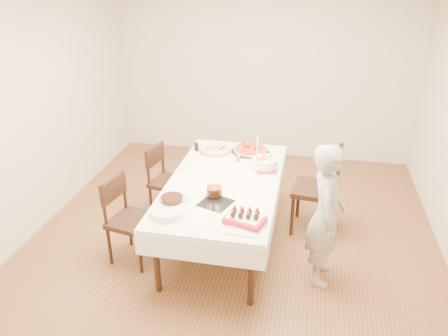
% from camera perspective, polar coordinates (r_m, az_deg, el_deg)
% --- Properties ---
extents(floor, '(5.00, 5.00, 0.00)m').
position_cam_1_polar(floor, '(4.97, 1.10, -9.36)').
color(floor, brown).
rests_on(floor, ground).
extents(wall_back, '(4.50, 0.04, 2.70)m').
position_cam_1_polar(wall_back, '(6.72, 5.23, 12.61)').
color(wall_back, beige).
rests_on(wall_back, floor).
extents(wall_front, '(4.50, 0.04, 2.70)m').
position_cam_1_polar(wall_front, '(2.25, -10.95, -16.76)').
color(wall_front, beige).
rests_on(wall_front, floor).
extents(wall_left, '(0.04, 5.00, 2.70)m').
position_cam_1_polar(wall_left, '(5.21, -24.03, 6.66)').
color(wall_left, beige).
rests_on(wall_left, floor).
extents(dining_table, '(1.27, 2.20, 0.75)m').
position_cam_1_polar(dining_table, '(4.77, 0.00, -5.66)').
color(dining_table, white).
rests_on(dining_table, floor).
extents(chair_right_savory, '(0.58, 0.58, 1.03)m').
position_cam_1_polar(chair_right_savory, '(5.01, 11.83, -2.76)').
color(chair_right_savory, '#311C10').
rests_on(chair_right_savory, floor).
extents(chair_left_savory, '(0.53, 0.53, 0.88)m').
position_cam_1_polar(chair_left_savory, '(5.26, -7.07, -1.85)').
color(chair_left_savory, '#311C10').
rests_on(chair_left_savory, floor).
extents(chair_left_dessert, '(0.54, 0.54, 0.91)m').
position_cam_1_polar(chair_left_dessert, '(4.55, -11.86, -6.80)').
color(chair_left_dessert, '#311C10').
rests_on(chair_left_dessert, floor).
extents(person, '(0.35, 0.52, 1.41)m').
position_cam_1_polar(person, '(4.17, 13.15, -6.04)').
color(person, '#A6A19D').
rests_on(person, floor).
extents(pizza_white, '(0.47, 0.47, 0.04)m').
position_cam_1_polar(pizza_white, '(5.27, -1.11, 2.38)').
color(pizza_white, beige).
rests_on(pizza_white, dining_table).
extents(pizza_pepperoni, '(0.47, 0.47, 0.04)m').
position_cam_1_polar(pizza_pepperoni, '(5.28, 3.46, 2.37)').
color(pizza_pepperoni, red).
rests_on(pizza_pepperoni, dining_table).
extents(red_placemat, '(0.27, 0.27, 0.01)m').
position_cam_1_polar(red_placemat, '(4.83, 5.54, -0.27)').
color(red_placemat, '#B21E1E').
rests_on(red_placemat, dining_table).
extents(pasta_bowl, '(0.33, 0.33, 0.09)m').
position_cam_1_polar(pasta_bowl, '(4.88, 5.32, 0.72)').
color(pasta_bowl, white).
rests_on(pasta_bowl, dining_table).
extents(taper_candle, '(0.08, 0.08, 0.30)m').
position_cam_1_polar(taper_candle, '(5.02, 4.37, 2.71)').
color(taper_candle, white).
rests_on(taper_candle, dining_table).
extents(shaker_pair, '(0.12, 0.12, 0.12)m').
position_cam_1_polar(shaker_pair, '(5.00, 1.83, 1.52)').
color(shaker_pair, white).
rests_on(shaker_pair, dining_table).
extents(cola_glass, '(0.07, 0.07, 0.10)m').
position_cam_1_polar(cola_glass, '(5.29, -3.63, 2.78)').
color(cola_glass, black).
rests_on(cola_glass, dining_table).
extents(layer_cake, '(0.30, 0.30, 0.11)m').
position_cam_1_polar(layer_cake, '(4.12, -6.80, -4.38)').
color(layer_cake, black).
rests_on(layer_cake, dining_table).
extents(cake_board, '(0.36, 0.36, 0.01)m').
position_cam_1_polar(cake_board, '(4.17, -1.10, -4.61)').
color(cake_board, black).
rests_on(cake_board, dining_table).
extents(birthday_cake, '(0.17, 0.17, 0.15)m').
position_cam_1_polar(birthday_cake, '(4.25, -1.29, -2.65)').
color(birthday_cake, '#371B0F').
rests_on(birthday_cake, dining_table).
extents(strawberry_box, '(0.39, 0.31, 0.08)m').
position_cam_1_polar(strawberry_box, '(3.86, 2.75, -6.64)').
color(strawberry_box, red).
rests_on(strawberry_box, dining_table).
extents(box_lid, '(0.27, 0.18, 0.02)m').
position_cam_1_polar(box_lid, '(3.78, 2.45, -8.18)').
color(box_lid, beige).
rests_on(box_lid, dining_table).
extents(plate_stack, '(0.42, 0.42, 0.07)m').
position_cam_1_polar(plate_stack, '(4.01, -7.32, -5.62)').
color(plate_stack, white).
rests_on(plate_stack, dining_table).
extents(china_plate, '(0.37, 0.37, 0.01)m').
position_cam_1_polar(china_plate, '(4.23, -6.54, -4.26)').
color(china_plate, white).
rests_on(china_plate, dining_table).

